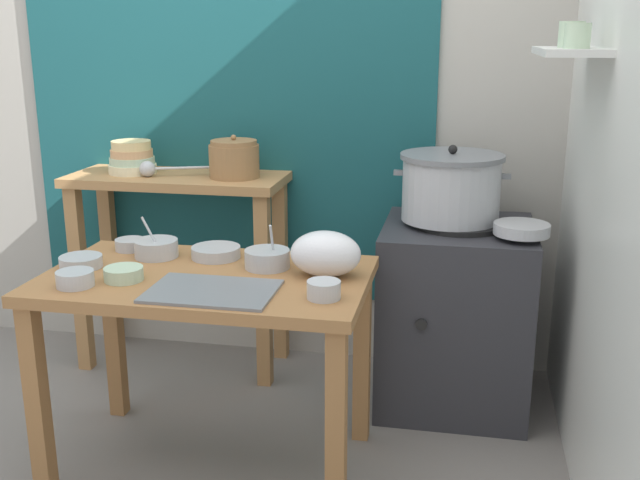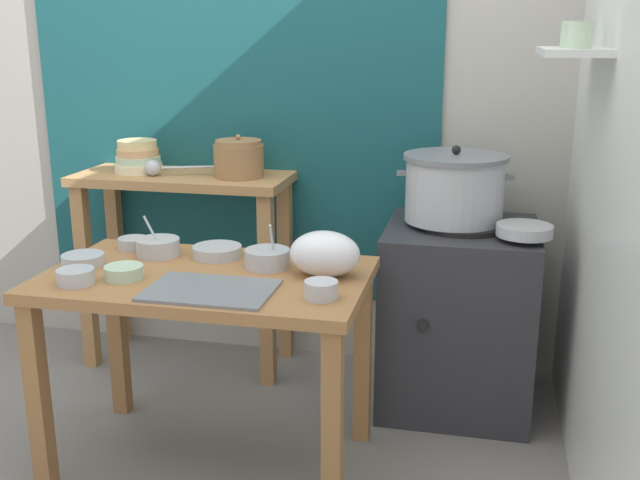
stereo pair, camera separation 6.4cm
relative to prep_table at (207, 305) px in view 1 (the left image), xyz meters
The scene contains 22 objects.
ground_plane 0.62m from the prep_table, 161.66° to the right, with size 9.00×9.00×0.00m, color gray.
wall_back 1.27m from the prep_table, 90.29° to the left, with size 4.40×0.12×2.60m.
wall_right 1.49m from the prep_table, ahead, with size 0.30×3.20×2.60m.
prep_table is the anchor object (origin of this frame).
back_shelf_table 0.90m from the prep_table, 117.19° to the left, with size 0.96×0.40×0.90m.
stove_block 1.09m from the prep_table, 38.85° to the left, with size 0.60×0.61×0.78m.
steamer_pot 1.09m from the prep_table, 41.07° to the left, with size 0.46×0.41×0.30m.
clay_pot 0.89m from the prep_table, 100.14° to the left, with size 0.22×0.22×0.19m.
bowl_stack_enamel 1.08m from the prep_table, 127.62° to the left, with size 0.21×0.21×0.15m.
ladle 0.95m from the prep_table, 124.41° to the left, with size 0.29×0.13×0.07m.
serving_tray 0.22m from the prep_table, 64.42° to the right, with size 0.40×0.28×0.01m, color slate.
plastic_bag 0.45m from the prep_table, ahead, with size 0.24×0.17×0.15m, color white.
wide_pan 1.20m from the prep_table, 25.78° to the left, with size 0.21×0.21×0.04m, color #B7BABF.
prep_bowl_0 0.33m from the prep_table, 146.40° to the left, with size 0.16×0.16×0.15m.
prep_bowl_1 0.30m from the prep_table, 155.95° to the right, with size 0.13×0.13×0.04m.
prep_bowl_2 0.24m from the prep_table, 98.50° to the left, with size 0.18×0.18×0.04m.
prep_bowl_3 0.46m from the prep_table, 148.92° to the left, with size 0.11×0.11×0.04m.
prep_bowl_4 0.26m from the prep_table, 31.96° to the left, with size 0.16×0.16×0.16m.
prep_bowl_5 0.47m from the prep_table, behind, with size 0.15×0.15×0.04m.
prep_bowl_6 0.48m from the prep_table, 19.19° to the right, with size 0.10×0.10×0.06m.
prep_bowl_7 0.44m from the prep_table, 152.31° to the right, with size 0.12×0.12×0.05m.
prep_bowl_8 0.43m from the prep_table, 38.20° to the left, with size 0.12×0.12×0.05m.
Camera 1 is at (0.93, -2.25, 1.51)m, focal length 41.92 mm.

